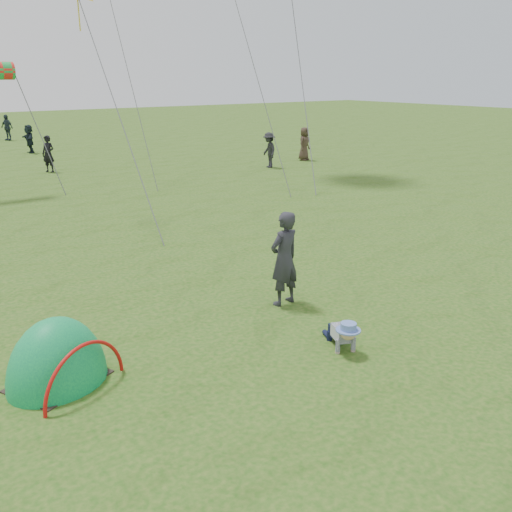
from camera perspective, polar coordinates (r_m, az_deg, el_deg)
ground at (r=8.89m, az=5.06°, el=-12.31°), size 140.00×140.00×0.00m
crawling_toddler at (r=9.77m, az=8.69°, el=-7.62°), size 0.77×0.90×0.58m
popup_tent at (r=9.32m, az=-19.12°, el=-11.79°), size 1.98×1.84×2.05m
standing_adult at (r=11.28m, az=2.84°, el=-0.27°), size 0.75×0.54×1.91m
crowd_person_2 at (r=44.14m, az=-23.64°, el=11.69°), size 0.86×1.12×1.77m
crowd_person_4 at (r=31.17m, az=4.84°, el=11.12°), size 1.00×0.84×1.75m
crowd_person_9 at (r=28.57m, az=1.32°, el=10.55°), size 0.90×1.24×1.72m
crowd_person_11 at (r=36.50m, az=-21.73°, el=10.83°), size 0.52×1.52×1.63m
crowd_person_12 at (r=28.86m, az=-20.06°, el=9.57°), size 0.70×0.75×1.71m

